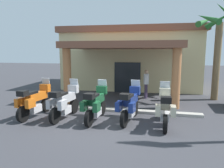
{
  "coord_description": "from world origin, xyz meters",
  "views": [
    {
      "loc": [
        2.19,
        -7.75,
        2.8
      ],
      "look_at": [
        -0.15,
        2.4,
        1.2
      ],
      "focal_mm": 33.4,
      "sensor_mm": 36.0,
      "label": 1
    }
  ],
  "objects_px": {
    "motel_building": "(132,58)",
    "motorcycle_green": "(96,104)",
    "motorcycle_silver": "(65,102)",
    "palm_tree_near_portico": "(218,35)",
    "pedestrian": "(146,82)",
    "motorcycle_cream": "(165,108)",
    "motorcycle_blue": "(130,105)",
    "motorcycle_orange": "(35,101)"
  },
  "relations": [
    {
      "from": "motel_building",
      "to": "motorcycle_green",
      "type": "height_order",
      "value": "motel_building"
    },
    {
      "from": "motorcycle_silver",
      "to": "motorcycle_green",
      "type": "bearing_deg",
      "value": -84.34
    },
    {
      "from": "motorcycle_green",
      "to": "palm_tree_near_portico",
      "type": "distance_m",
      "value": 8.33
    },
    {
      "from": "motorcycle_green",
      "to": "pedestrian",
      "type": "relative_size",
      "value": 1.26
    },
    {
      "from": "motorcycle_silver",
      "to": "motorcycle_cream",
      "type": "xyz_separation_m",
      "value": [
        4.12,
        0.05,
        0.0
      ]
    },
    {
      "from": "motorcycle_blue",
      "to": "pedestrian",
      "type": "bearing_deg",
      "value": 3.59
    },
    {
      "from": "motel_building",
      "to": "pedestrian",
      "type": "relative_size",
      "value": 6.35
    },
    {
      "from": "motorcycle_orange",
      "to": "motorcycle_green",
      "type": "height_order",
      "value": "same"
    },
    {
      "from": "motorcycle_blue",
      "to": "motorcycle_orange",
      "type": "bearing_deg",
      "value": 102.53
    },
    {
      "from": "motorcycle_silver",
      "to": "palm_tree_near_portico",
      "type": "relative_size",
      "value": 0.41
    },
    {
      "from": "motorcycle_blue",
      "to": "pedestrian",
      "type": "distance_m",
      "value": 4.51
    },
    {
      "from": "motorcycle_cream",
      "to": "palm_tree_near_portico",
      "type": "height_order",
      "value": "palm_tree_near_portico"
    },
    {
      "from": "pedestrian",
      "to": "palm_tree_near_portico",
      "type": "bearing_deg",
      "value": -157.47
    },
    {
      "from": "motorcycle_silver",
      "to": "motorcycle_orange",
      "type": "bearing_deg",
      "value": 98.23
    },
    {
      "from": "motorcycle_green",
      "to": "motorcycle_blue",
      "type": "xyz_separation_m",
      "value": [
        1.37,
        0.23,
        0.0
      ]
    },
    {
      "from": "motorcycle_orange",
      "to": "motorcycle_green",
      "type": "relative_size",
      "value": 1.0
    },
    {
      "from": "motorcycle_green",
      "to": "pedestrian",
      "type": "height_order",
      "value": "pedestrian"
    },
    {
      "from": "motel_building",
      "to": "motorcycle_orange",
      "type": "bearing_deg",
      "value": -109.24
    },
    {
      "from": "motorcycle_blue",
      "to": "palm_tree_near_portico",
      "type": "height_order",
      "value": "palm_tree_near_portico"
    },
    {
      "from": "motorcycle_blue",
      "to": "motel_building",
      "type": "bearing_deg",
      "value": 15.25
    },
    {
      "from": "palm_tree_near_portico",
      "to": "motorcycle_cream",
      "type": "bearing_deg",
      "value": -119.31
    },
    {
      "from": "motorcycle_silver",
      "to": "pedestrian",
      "type": "bearing_deg",
      "value": -28.15
    },
    {
      "from": "pedestrian",
      "to": "palm_tree_near_portico",
      "type": "relative_size",
      "value": 0.32
    },
    {
      "from": "motorcycle_orange",
      "to": "motorcycle_blue",
      "type": "xyz_separation_m",
      "value": [
        4.12,
        0.32,
        0.0
      ]
    },
    {
      "from": "motorcycle_orange",
      "to": "motorcycle_cream",
      "type": "relative_size",
      "value": 1.0
    },
    {
      "from": "motorcycle_blue",
      "to": "pedestrian",
      "type": "relative_size",
      "value": 1.26
    },
    {
      "from": "motorcycle_green",
      "to": "motorcycle_blue",
      "type": "distance_m",
      "value": 1.39
    },
    {
      "from": "motorcycle_blue",
      "to": "motorcycle_green",
      "type": "bearing_deg",
      "value": 107.63
    },
    {
      "from": "motel_building",
      "to": "motorcycle_orange",
      "type": "xyz_separation_m",
      "value": [
        -2.95,
        -9.54,
        -1.66
      ]
    },
    {
      "from": "motel_building",
      "to": "palm_tree_near_portico",
      "type": "distance_m",
      "value": 7.03
    },
    {
      "from": "motorcycle_green",
      "to": "motorcycle_cream",
      "type": "bearing_deg",
      "value": -86.57
    },
    {
      "from": "motorcycle_silver",
      "to": "motorcycle_green",
      "type": "height_order",
      "value": "same"
    },
    {
      "from": "motorcycle_green",
      "to": "motorcycle_blue",
      "type": "relative_size",
      "value": 1.0
    },
    {
      "from": "motorcycle_orange",
      "to": "motorcycle_cream",
      "type": "bearing_deg",
      "value": -84.03
    },
    {
      "from": "motorcycle_blue",
      "to": "motorcycle_cream",
      "type": "relative_size",
      "value": 1.0
    },
    {
      "from": "motel_building",
      "to": "motorcycle_cream",
      "type": "relative_size",
      "value": 5.05
    },
    {
      "from": "motorcycle_blue",
      "to": "motorcycle_cream",
      "type": "height_order",
      "value": "same"
    },
    {
      "from": "motel_building",
      "to": "motorcycle_silver",
      "type": "bearing_deg",
      "value": -101.52
    },
    {
      "from": "motorcycle_blue",
      "to": "palm_tree_near_portico",
      "type": "distance_m",
      "value": 7.3
    },
    {
      "from": "motorcycle_cream",
      "to": "motorcycle_green",
      "type": "bearing_deg",
      "value": 90.13
    },
    {
      "from": "motel_building",
      "to": "motorcycle_cream",
      "type": "bearing_deg",
      "value": -76.97
    },
    {
      "from": "motorcycle_green",
      "to": "motorcycle_orange",
      "type": "bearing_deg",
      "value": 94.69
    }
  ]
}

